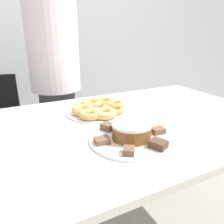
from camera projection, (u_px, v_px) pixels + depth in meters
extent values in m
cube|color=#B2B7BC|center=(45.00, 18.00, 2.17)|extent=(8.00, 0.05, 2.60)
cube|color=silver|center=(120.00, 125.00, 1.04)|extent=(1.57, 0.94, 0.03)
cylinder|color=silver|center=(172.00, 134.00, 1.82)|extent=(0.06, 0.06, 0.74)
cylinder|color=#383842|center=(61.00, 134.00, 1.79)|extent=(0.27, 0.27, 0.76)
cylinder|color=silver|center=(53.00, 48.00, 1.55)|extent=(0.36, 0.36, 0.60)
cylinder|color=black|center=(0.00, 193.00, 1.67)|extent=(0.44, 0.44, 0.01)
cylinder|color=white|center=(131.00, 139.00, 0.86)|extent=(0.33, 0.33, 0.01)
cylinder|color=white|center=(98.00, 111.00, 1.16)|extent=(0.33, 0.33, 0.01)
cylinder|color=brown|center=(131.00, 132.00, 0.85)|extent=(0.15, 0.15, 0.05)
cylinder|color=white|center=(132.00, 124.00, 0.84)|extent=(0.16, 0.16, 0.01)
cube|color=brown|center=(102.00, 141.00, 0.82)|extent=(0.06, 0.05, 0.02)
cube|color=brown|center=(129.00, 151.00, 0.74)|extent=(0.06, 0.06, 0.02)
cube|color=#513828|center=(159.00, 144.00, 0.79)|extent=(0.07, 0.07, 0.03)
cube|color=brown|center=(158.00, 130.00, 0.90)|extent=(0.06, 0.05, 0.02)
cube|color=brown|center=(133.00, 123.00, 0.97)|extent=(0.07, 0.07, 0.02)
cube|color=brown|center=(108.00, 127.00, 0.93)|extent=(0.06, 0.07, 0.03)
torus|color=#C68447|center=(98.00, 108.00, 1.15)|extent=(0.11, 0.11, 0.03)
torus|color=#E5AD66|center=(105.00, 113.00, 1.07)|extent=(0.12, 0.12, 0.04)
torus|color=#D18E4C|center=(114.00, 110.00, 1.13)|extent=(0.12, 0.12, 0.03)
torus|color=tan|center=(115.00, 105.00, 1.20)|extent=(0.11, 0.11, 0.04)
torus|color=#D18E4C|center=(105.00, 102.00, 1.24)|extent=(0.12, 0.12, 0.04)
torus|color=tan|center=(92.00, 104.00, 1.21)|extent=(0.12, 0.12, 0.04)
torus|color=tan|center=(83.00, 106.00, 1.18)|extent=(0.11, 0.11, 0.03)
torus|color=tan|center=(83.00, 110.00, 1.11)|extent=(0.12, 0.12, 0.04)
torus|color=tan|center=(91.00, 114.00, 1.06)|extent=(0.12, 0.12, 0.03)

